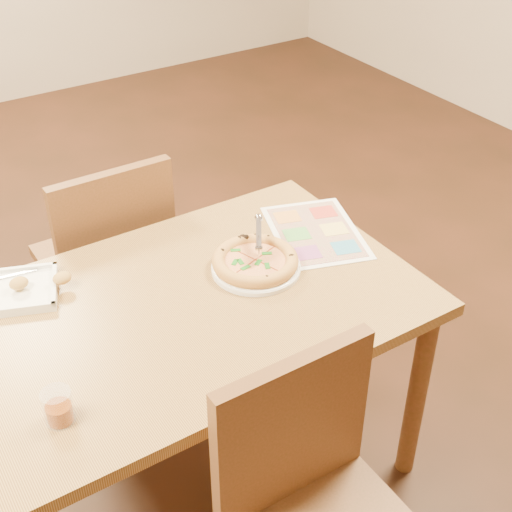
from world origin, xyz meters
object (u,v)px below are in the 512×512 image
dining_table (190,326)px  chair_near (313,489)px  pizza_cutter (259,238)px  appetizer_tray (7,292)px  chair_far (110,246)px  pizza (255,261)px  plate (256,268)px  menu (315,232)px  glass_tumbler (59,408)px

dining_table → chair_near: 0.61m
pizza_cutter → appetizer_tray: pizza_cutter is taller
appetizer_tray → chair_far: bearing=35.5°
dining_table → pizza: bearing=8.3°
chair_near → chair_far: 1.20m
appetizer_tray → pizza_cutter: bearing=-18.9°
plate → chair_near: bearing=-111.2°
chair_far → menu: (0.51, -0.51, 0.16)m
chair_near → plate: size_ratio=1.76×
plate → pizza_cutter: size_ratio=2.07×
plate → pizza: (0.00, 0.01, 0.02)m
pizza → pizza_cutter: (0.03, 0.03, 0.05)m
chair_near → dining_table: bearing=90.0°
plate → pizza: 0.02m
menu → glass_tumbler: bearing=-161.7°
glass_tumbler → menu: 1.02m
pizza → dining_table: bearing=-171.7°
plate → appetizer_tray: 0.72m
appetizer_tray → glass_tumbler: (-0.04, -0.53, 0.02)m
appetizer_tray → menu: appetizer_tray is taller
pizza → appetizer_tray: appetizer_tray is taller
chair_far → plate: 0.64m
chair_near → pizza_cutter: bearing=67.4°
glass_tumbler → plate: bearing=20.0°
pizza_cutter → glass_tumbler: size_ratio=1.47×
plate → pizza_cutter: (0.03, 0.04, 0.07)m
pizza_cutter → menu: pizza_cutter is taller
plate → pizza_cutter: pizza_cutter is taller
chair_far → pizza: (0.25, -0.57, 0.18)m
plate → pizza_cutter: bearing=48.0°
chair_far → dining_table: bearing=90.0°
plate → menu: (0.27, 0.07, -0.00)m
plate → pizza: bearing=75.4°
chair_far → glass_tumbler: bearing=61.3°
dining_table → chair_near: chair_near is taller
pizza → menu: pizza is taller
appetizer_tray → glass_tumbler: 0.53m
appetizer_tray → menu: (0.93, -0.21, -0.01)m
plate → pizza: size_ratio=1.03×
chair_far → plate: (0.24, -0.57, 0.16)m
plate → menu: size_ratio=0.70×
pizza → menu: bearing=12.5°
chair_near → pizza: size_ratio=1.82×
dining_table → appetizer_tray: (-0.42, 0.30, 0.10)m
pizza → appetizer_tray: size_ratio=0.73×
chair_far → plate: bearing=113.1°
chair_near → pizza_cutter: 0.76m
chair_far → glass_tumbler: chair_far is taller
chair_near → menu: bearing=53.6°
dining_table → chair_far: 0.61m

